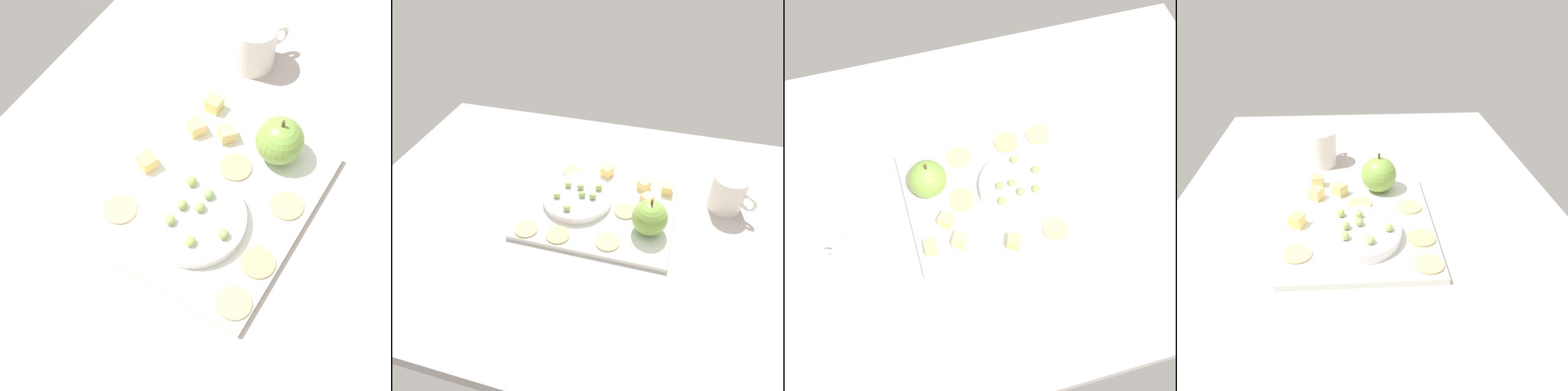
% 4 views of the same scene
% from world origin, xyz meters
% --- Properties ---
extents(table, '(1.23, 0.82, 0.03)m').
position_xyz_m(table, '(0.00, 0.00, 0.02)').
color(table, '#B6ABA6').
rests_on(table, ground).
extents(platter, '(0.34, 0.28, 0.01)m').
position_xyz_m(platter, '(0.03, -0.02, 0.04)').
color(platter, silver).
rests_on(platter, table).
extents(serving_dish, '(0.16, 0.16, 0.02)m').
position_xyz_m(serving_dish, '(0.09, -0.02, 0.06)').
color(serving_dish, white).
rests_on(serving_dish, platter).
extents(apple_whole, '(0.08, 0.08, 0.08)m').
position_xyz_m(apple_whole, '(-0.08, 0.03, 0.08)').
color(apple_whole, '#7CA844').
rests_on(apple_whole, platter).
extents(apple_stem, '(0.01, 0.01, 0.01)m').
position_xyz_m(apple_stem, '(-0.08, 0.03, 0.13)').
color(apple_stem, brown).
rests_on(apple_stem, apple_whole).
extents(cheese_cube_0, '(0.03, 0.03, 0.02)m').
position_xyz_m(cheese_cube_0, '(0.04, -0.13, 0.06)').
color(cheese_cube_0, '#F2CA6A').
rests_on(cheese_cube_0, platter).
extents(cheese_cube_1, '(0.03, 0.03, 0.02)m').
position_xyz_m(cheese_cube_1, '(-0.07, -0.06, 0.06)').
color(cheese_cube_1, '#EAC276').
rests_on(cheese_cube_1, platter).
extents(cheese_cube_2, '(0.03, 0.03, 0.02)m').
position_xyz_m(cheese_cube_2, '(-0.05, -0.10, 0.06)').
color(cheese_cube_2, '#F3CD77').
rests_on(cheese_cube_2, platter).
extents(cheese_cube_3, '(0.03, 0.03, 0.02)m').
position_xyz_m(cheese_cube_3, '(-0.11, -0.10, 0.06)').
color(cheese_cube_3, '#EEC66E').
rests_on(cheese_cube_3, platter).
extents(cracker_0, '(0.05, 0.05, 0.00)m').
position_xyz_m(cracker_0, '(-0.03, -0.01, 0.05)').
color(cracker_0, tan).
rests_on(cracker_0, platter).
extents(cracker_1, '(0.05, 0.05, 0.00)m').
position_xyz_m(cracker_1, '(0.17, 0.10, 0.05)').
color(cracker_1, tan).
rests_on(cracker_1, platter).
extents(cracker_2, '(0.05, 0.05, 0.00)m').
position_xyz_m(cracker_2, '(0.10, 0.10, 0.05)').
color(cracker_2, tan).
rests_on(cracker_2, platter).
extents(cracker_3, '(0.05, 0.05, 0.00)m').
position_xyz_m(cracker_3, '(-0.01, 0.09, 0.05)').
color(cracker_3, tan).
rests_on(cracker_3, platter).
extents(cracker_4, '(0.05, 0.05, 0.00)m').
position_xyz_m(cracker_4, '(0.13, -0.13, 0.05)').
color(cracker_4, tan).
rests_on(cracker_4, platter).
extents(grape_0, '(0.02, 0.02, 0.02)m').
position_xyz_m(grape_0, '(0.05, -0.02, 0.07)').
color(grape_0, '#8AB65C').
rests_on(grape_0, serving_dish).
extents(grape_1, '(0.02, 0.02, 0.01)m').
position_xyz_m(grape_1, '(0.13, -0.00, 0.07)').
color(grape_1, '#9DBA5C').
rests_on(grape_1, serving_dish).
extents(grape_2, '(0.02, 0.02, 0.02)m').
position_xyz_m(grape_2, '(0.12, -0.04, 0.07)').
color(grape_2, '#9BBB5D').
rests_on(grape_2, serving_dish).
extents(grape_3, '(0.02, 0.02, 0.02)m').
position_xyz_m(grape_3, '(0.04, -0.05, 0.07)').
color(grape_3, '#98B952').
rests_on(grape_3, serving_dish).
extents(grape_4, '(0.02, 0.02, 0.01)m').
position_xyz_m(grape_4, '(0.08, -0.02, 0.07)').
color(grape_4, '#91B75E').
rests_on(grape_4, serving_dish).
extents(grape_5, '(0.02, 0.02, 0.02)m').
position_xyz_m(grape_5, '(0.09, -0.04, 0.07)').
color(grape_5, '#8FAE60').
rests_on(grape_5, serving_dish).
extents(grape_6, '(0.02, 0.02, 0.01)m').
position_xyz_m(grape_6, '(0.10, 0.03, 0.07)').
color(grape_6, '#8EB65C').
rests_on(grape_6, serving_dish).
extents(cup, '(0.10, 0.08, 0.09)m').
position_xyz_m(cup, '(-0.25, -0.10, 0.08)').
color(cup, white).
rests_on(cup, table).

